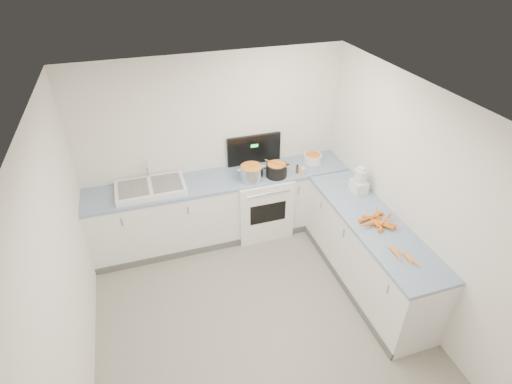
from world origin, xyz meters
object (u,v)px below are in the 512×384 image
object	(u,v)px
extract_bottle	(297,169)
stove	(260,201)
black_pot	(276,171)
food_processor	(360,181)
spice_jar	(303,172)
sink	(151,188)
mixing_bowl	(313,158)
steel_pot	(251,174)

from	to	relation	value
extract_bottle	stove	bearing A→B (deg)	162.47
black_pot	food_processor	bearing A→B (deg)	-37.72
spice_jar	stove	bearing A→B (deg)	157.38
sink	mixing_bowl	size ratio (longest dim) A/B	3.41
steel_pot	spice_jar	world-z (taller)	steel_pot
black_pot	spice_jar	world-z (taller)	black_pot
extract_bottle	mixing_bowl	bearing A→B (deg)	33.50
extract_bottle	black_pot	bearing A→B (deg)	178.41
stove	black_pot	xyz separation A→B (m)	(0.18, -0.14, 0.54)
stove	spice_jar	world-z (taller)	stove
mixing_bowl	extract_bottle	bearing A→B (deg)	-146.50
steel_pot	black_pot	bearing A→B (deg)	-2.50
black_pot	stove	bearing A→B (deg)	141.52
spice_jar	sink	bearing A→B (deg)	173.23
stove	food_processor	distance (m)	1.44
black_pot	food_processor	size ratio (longest dim) A/B	0.81
black_pot	extract_bottle	xyz separation A→B (m)	(0.29, -0.01, -0.03)
black_pot	spice_jar	distance (m)	0.36
steel_pot	extract_bottle	xyz separation A→B (m)	(0.64, -0.02, -0.04)
stove	mixing_bowl	distance (m)	0.95
stove	sink	bearing A→B (deg)	179.38
sink	spice_jar	xyz separation A→B (m)	(1.97, -0.23, 0.01)
stove	extract_bottle	bearing A→B (deg)	-17.53
black_pot	extract_bottle	distance (m)	0.30
spice_jar	extract_bottle	bearing A→B (deg)	127.34
stove	spice_jar	distance (m)	0.76
stove	black_pot	distance (m)	0.59
steel_pot	extract_bottle	bearing A→B (deg)	-2.08
steel_pot	mixing_bowl	distance (m)	0.98
sink	black_pot	bearing A→B (deg)	-5.49
stove	sink	size ratio (longest dim) A/B	1.58
black_pot	mixing_bowl	bearing A→B (deg)	18.42
stove	black_pot	size ratio (longest dim) A/B	4.90
black_pot	extract_bottle	size ratio (longest dim) A/B	2.71
extract_bottle	food_processor	world-z (taller)	food_processor
mixing_bowl	sink	bearing A→B (deg)	-178.74
black_pot	mixing_bowl	world-z (taller)	black_pot
sink	spice_jar	distance (m)	1.99
mixing_bowl	spice_jar	size ratio (longest dim) A/B	2.86
sink	steel_pot	distance (m)	1.29
spice_jar	black_pot	bearing A→B (deg)	167.38
steel_pot	food_processor	world-z (taller)	food_processor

